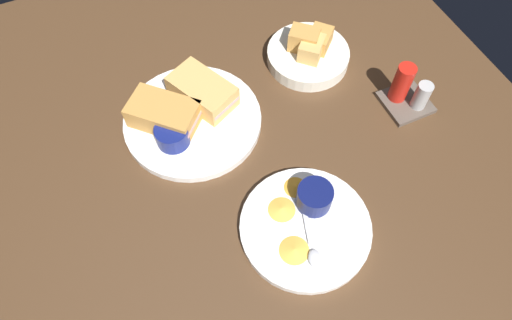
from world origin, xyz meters
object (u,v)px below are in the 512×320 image
object	(u,v)px
ramekin_dark_sauce	(172,134)
ramekin_light_gravy	(315,197)
plate_sandwich_main	(193,120)
condiment_caddy	(407,92)
spoon_by_dark_ramekin	(186,118)
sandwich_half_near	(202,91)
bread_basket_rear	(309,53)
spoon_by_gravy_ramekin	(313,251)
plate_chips_companion	(307,227)
sandwich_half_far	(164,114)

from	to	relation	value
ramekin_dark_sauce	ramekin_light_gravy	size ratio (longest dim) A/B	1.02
plate_sandwich_main	condiment_caddy	bearing A→B (deg)	72.32
spoon_by_dark_ramekin	condiment_caddy	bearing A→B (deg)	72.60
sandwich_half_near	condiment_caddy	world-z (taller)	condiment_caddy
spoon_by_dark_ramekin	condiment_caddy	xyz separation A→B (cm)	(13.21, 42.15, 1.44)
bread_basket_rear	ramekin_dark_sauce	bearing A→B (deg)	-75.34
ramekin_dark_sauce	ramekin_light_gravy	distance (cm)	28.85
ramekin_light_gravy	spoon_by_gravy_ramekin	distance (cm)	9.30
sandwich_half_near	condiment_caddy	distance (cm)	40.72
spoon_by_dark_ramekin	ramekin_light_gravy	world-z (taller)	ramekin_light_gravy
condiment_caddy	bread_basket_rear	bearing A→B (deg)	-145.98
plate_chips_companion	spoon_by_gravy_ramekin	xyz separation A→B (cm)	(4.63, -1.45, 1.16)
sandwich_half_far	spoon_by_gravy_ramekin	world-z (taller)	sandwich_half_far
ramekin_dark_sauce	ramekin_light_gravy	world-z (taller)	ramekin_light_gravy
sandwich_half_far	spoon_by_gravy_ramekin	bearing A→B (deg)	21.18
plate_sandwich_main	plate_chips_companion	bearing A→B (deg)	19.22
ramekin_light_gravy	spoon_by_gravy_ramekin	world-z (taller)	ramekin_light_gravy
ramekin_light_gravy	spoon_by_gravy_ramekin	bearing A→B (deg)	-28.06
plate_sandwich_main	ramekin_light_gravy	xyz separation A→B (cm)	(25.93, 13.07, 3.03)
spoon_by_dark_ramekin	plate_sandwich_main	bearing A→B (deg)	82.27
plate_chips_companion	bread_basket_rear	bearing A→B (deg)	152.16
sandwich_half_far	condiment_caddy	bearing A→B (deg)	72.45
spoon_by_dark_ramekin	condiment_caddy	world-z (taller)	condiment_caddy
spoon_by_dark_ramekin	ramekin_light_gravy	distance (cm)	29.81
bread_basket_rear	ramekin_light_gravy	bearing A→B (deg)	-26.32
sandwich_half_near	ramekin_dark_sauce	bearing A→B (deg)	-51.35
ramekin_light_gravy	plate_chips_companion	bearing A→B (deg)	-39.81
ramekin_dark_sauce	spoon_by_gravy_ramekin	distance (cm)	33.53
plate_sandwich_main	sandwich_half_near	xyz separation A→B (cm)	(-3.55, 3.74, 3.20)
plate_chips_companion	ramekin_light_gravy	size ratio (longest dim) A/B	3.64
plate_sandwich_main	bread_basket_rear	distance (cm)	29.06
sandwich_half_far	ramekin_dark_sauce	world-z (taller)	sandwich_half_far
ramekin_dark_sauce	plate_sandwich_main	bearing A→B (deg)	124.53
sandwich_half_near	bread_basket_rear	distance (cm)	24.90
sandwich_half_near	bread_basket_rear	world-z (taller)	bread_basket_rear
sandwich_half_far	ramekin_light_gravy	size ratio (longest dim) A/B	2.34
plate_sandwich_main	spoon_by_dark_ramekin	world-z (taller)	spoon_by_dark_ramekin
condiment_caddy	ramekin_dark_sauce	bearing A→B (deg)	-101.78
sandwich_half_far	spoon_by_dark_ramekin	bearing A→B (deg)	70.79
plate_sandwich_main	spoon_by_gravy_ramekin	size ratio (longest dim) A/B	2.76
plate_sandwich_main	sandwich_half_near	size ratio (longest dim) A/B	1.81
sandwich_half_near	ramekin_dark_sauce	world-z (taller)	sandwich_half_near
plate_sandwich_main	bread_basket_rear	world-z (taller)	bread_basket_rear
ramekin_light_gravy	spoon_by_gravy_ramekin	xyz separation A→B (cm)	(8.04, -4.29, -1.87)
plate_sandwich_main	spoon_by_dark_ramekin	xyz separation A→B (cm)	(-0.17, -1.23, 1.16)
sandwich_half_far	ramekin_dark_sauce	xyz separation A→B (cm)	(4.93, -0.09, -0.33)
plate_sandwich_main	sandwich_half_far	size ratio (longest dim) A/B	1.86
ramekin_dark_sauce	bread_basket_rear	world-z (taller)	bread_basket_rear
ramekin_dark_sauce	bread_basket_rear	xyz separation A→B (cm)	(-8.78, 33.56, -1.26)
plate_sandwich_main	spoon_by_gravy_ramekin	xyz separation A→B (cm)	(33.97, 8.78, 1.16)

